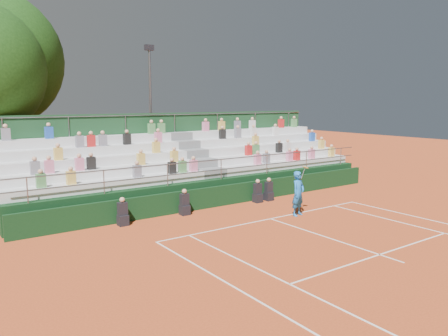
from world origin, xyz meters
TOP-DOWN VIEW (x-y plane):
  - ground at (0.00, 0.00)m, footprint 90.00×90.00m
  - courtside_wall at (0.00, 3.20)m, footprint 20.00×0.15m
  - line_officials at (-1.13, 2.75)m, footprint 8.31×0.40m
  - grandstand at (0.00, 6.44)m, footprint 20.00×5.20m
  - tennis_player at (1.39, -0.26)m, footprint 0.94×0.62m
  - floodlight_mast at (0.42, 12.40)m, footprint 0.60×0.25m

SIDE VIEW (x-z plane):
  - ground at x=0.00m, z-range 0.00..0.00m
  - line_officials at x=-1.13m, z-range -0.12..1.07m
  - courtside_wall at x=0.00m, z-range 0.00..1.00m
  - tennis_player at x=1.39m, z-range -0.10..2.11m
  - grandstand at x=0.00m, z-range -1.13..3.27m
  - floodlight_mast at x=0.42m, z-range 0.68..9.31m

